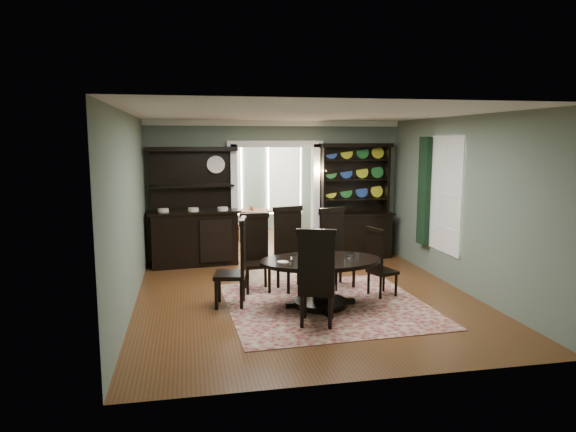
# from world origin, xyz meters

# --- Properties ---
(room) EXTENTS (5.51, 6.01, 3.01)m
(room) POSITION_xyz_m (0.00, 0.04, 1.58)
(room) COLOR brown
(room) RESTS_ON ground
(parlor) EXTENTS (3.51, 3.50, 3.01)m
(parlor) POSITION_xyz_m (0.00, 5.53, 1.52)
(parlor) COLOR brown
(parlor) RESTS_ON ground
(doorway_trim) EXTENTS (2.08, 0.25, 2.57)m
(doorway_trim) POSITION_xyz_m (0.00, 3.00, 1.62)
(doorway_trim) COLOR white
(doorway_trim) RESTS_ON floor
(right_window) EXTENTS (0.15, 1.47, 2.12)m
(right_window) POSITION_xyz_m (2.69, 0.93, 1.60)
(right_window) COLOR white
(right_window) RESTS_ON wall_right
(wall_sconce) EXTENTS (0.27, 0.21, 0.21)m
(wall_sconce) POSITION_xyz_m (0.95, 2.85, 1.89)
(wall_sconce) COLOR gold
(wall_sconce) RESTS_ON back_wall_right
(rug) EXTENTS (3.21, 3.16, 0.01)m
(rug) POSITION_xyz_m (0.24, -0.43, 0.01)
(rug) COLOR maroon
(rug) RESTS_ON floor
(dining_table) EXTENTS (1.91, 1.77, 0.75)m
(dining_table) POSITION_xyz_m (0.12, -0.46, 0.52)
(dining_table) COLOR black
(dining_table) RESTS_ON rug
(centerpiece) EXTENTS (1.30, 0.83, 0.21)m
(centerpiece) POSITION_xyz_m (0.10, -0.42, 0.82)
(centerpiece) COLOR white
(centerpiece) RESTS_ON dining_table
(chair_far_left) EXTENTS (0.52, 0.48, 1.34)m
(chair_far_left) POSITION_xyz_m (-0.75, 0.64, 0.70)
(chair_far_left) COLOR black
(chair_far_left) RESTS_ON rug
(chair_far_mid) EXTENTS (0.65, 0.63, 1.44)m
(chair_far_mid) POSITION_xyz_m (-0.14, 0.62, 0.76)
(chair_far_mid) COLOR black
(chair_far_mid) RESTS_ON rug
(chair_far_right) EXTENTS (0.65, 0.64, 1.40)m
(chair_far_right) POSITION_xyz_m (0.67, 0.63, 0.73)
(chair_far_right) COLOR black
(chair_far_right) RESTS_ON rug
(chair_end_left) EXTENTS (0.57, 0.60, 1.40)m
(chair_end_left) POSITION_xyz_m (-1.15, -0.17, 0.73)
(chair_end_left) COLOR black
(chair_end_left) RESTS_ON rug
(chair_end_right) EXTENTS (0.52, 0.53, 1.17)m
(chair_end_right) POSITION_xyz_m (1.19, -0.15, 0.61)
(chair_end_right) COLOR black
(chair_end_right) RESTS_ON rug
(chair_near) EXTENTS (0.65, 0.64, 1.41)m
(chair_near) POSITION_xyz_m (-0.16, -1.33, 0.74)
(chair_near) COLOR black
(chair_near) RESTS_ON rug
(sideboard) EXTENTS (1.91, 0.84, 2.45)m
(sideboard) POSITION_xyz_m (-1.77, 2.71, 0.85)
(sideboard) COLOR black
(sideboard) RESTS_ON floor
(welsh_dresser) EXTENTS (1.63, 0.64, 2.52)m
(welsh_dresser) POSITION_xyz_m (1.75, 2.73, 0.91)
(welsh_dresser) COLOR black
(welsh_dresser) RESTS_ON floor
(parlor_table) EXTENTS (0.87, 0.87, 0.81)m
(parlor_table) POSITION_xyz_m (-0.20, 4.98, 0.53)
(parlor_table) COLOR brown
(parlor_table) RESTS_ON parlor_floor
(parlor_chair_left) EXTENTS (0.39, 0.39, 0.92)m
(parlor_chair_left) POSITION_xyz_m (-0.40, 4.90, 0.49)
(parlor_chair_left) COLOR brown
(parlor_chair_left) RESTS_ON parlor_floor
(parlor_chair_right) EXTENTS (0.38, 0.37, 0.87)m
(parlor_chair_right) POSITION_xyz_m (0.41, 4.76, 0.46)
(parlor_chair_right) COLOR brown
(parlor_chair_right) RESTS_ON parlor_floor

